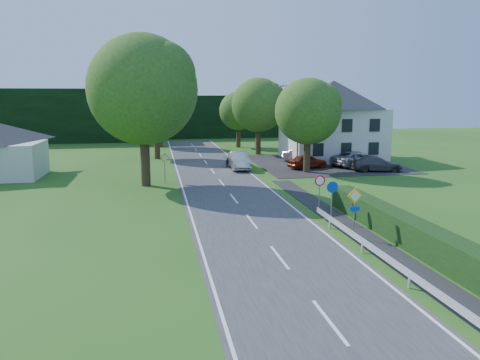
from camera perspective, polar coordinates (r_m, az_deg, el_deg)
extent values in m
plane|color=#265117|center=(15.53, 10.84, -16.71)|extent=(160.00, 160.00, 0.00)
cube|color=#343436|center=(33.99, -1.31, -1.58)|extent=(7.00, 80.00, 0.04)
cube|color=black|center=(19.29, 22.77, -11.78)|extent=(1.50, 44.00, 0.04)
cube|color=black|center=(49.46, 10.15, 2.00)|extent=(14.00, 16.00, 0.04)
cube|color=white|center=(33.64, -6.79, -1.73)|extent=(0.12, 80.00, 0.01)
cube|color=white|center=(34.63, 4.01, -1.34)|extent=(0.12, 80.00, 0.01)
cube|color=black|center=(80.03, -0.81, 7.76)|extent=(30.00, 5.00, 7.00)
cube|color=silver|center=(52.65, 11.16, 5.50)|extent=(10.00, 8.00, 5.60)
pyramid|color=#2A2A2F|center=(52.49, 11.32, 10.18)|extent=(10.60, 8.40, 3.00)
cylinder|color=gray|center=(45.00, 7.07, 6.37)|extent=(0.16, 0.16, 8.00)
cylinder|color=gray|center=(44.68, 6.19, 11.37)|extent=(1.70, 0.10, 0.10)
cube|color=gray|center=(44.43, 5.05, 11.33)|extent=(0.50, 0.18, 0.12)
cylinder|color=gray|center=(23.63, 13.74, -4.23)|extent=(0.07, 0.07, 2.40)
cube|color=yellow|center=(23.38, 13.87, -1.87)|extent=(0.78, 0.04, 0.78)
cube|color=white|center=(23.38, 13.87, -1.87)|extent=(0.57, 0.05, 0.57)
cube|color=#0C41BA|center=(23.52, 13.81, -3.42)|extent=(0.50, 0.04, 0.22)
cylinder|color=gray|center=(26.34, 11.09, -2.86)|extent=(0.07, 0.07, 2.20)
cylinder|color=#0C41BA|center=(26.12, 11.19, -0.85)|extent=(0.64, 0.04, 0.64)
cylinder|color=gray|center=(28.16, 9.62, -1.96)|extent=(0.07, 0.07, 2.20)
cylinder|color=red|center=(27.95, 9.70, -0.07)|extent=(0.64, 0.04, 0.64)
cylinder|color=white|center=(27.94, 9.72, -0.08)|extent=(0.48, 0.04, 0.48)
cylinder|color=gray|center=(38.32, -9.16, 1.28)|extent=(0.07, 0.07, 2.20)
cube|color=yellow|center=(38.16, -9.20, 2.69)|extent=(0.78, 0.04, 0.78)
cube|color=white|center=(38.16, -9.20, 2.69)|extent=(0.57, 0.05, 0.57)
imported|color=silver|center=(44.78, -0.06, 2.38)|extent=(1.91, 4.98, 1.62)
imported|color=black|center=(46.48, -1.56, 2.31)|extent=(1.07, 2.11, 1.06)
imported|color=maroon|center=(45.72, 8.20, 2.26)|extent=(4.26, 2.73, 1.35)
imported|color=#A3A2A7|center=(50.62, 7.46, 3.05)|extent=(4.27, 2.11, 1.35)
imported|color=#444449|center=(45.39, 16.33, 1.90)|extent=(4.91, 2.68, 1.35)
imported|color=#A1A2A8|center=(47.96, 14.02, 2.54)|extent=(6.02, 4.43, 1.52)
imported|color=#B40E1C|center=(49.33, 11.75, 3.00)|extent=(2.34, 2.37, 1.80)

